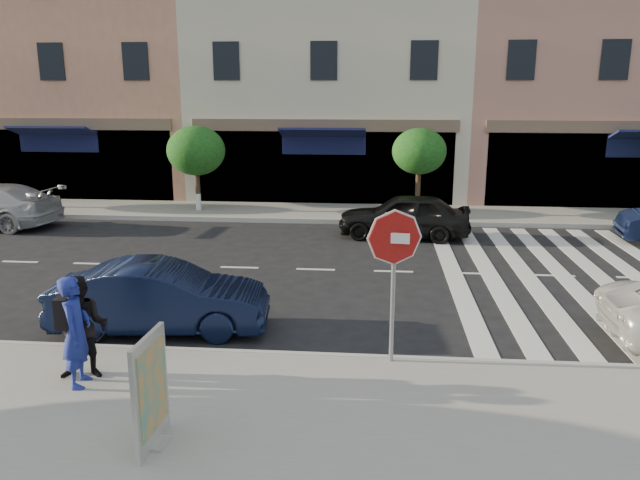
{
  "coord_description": "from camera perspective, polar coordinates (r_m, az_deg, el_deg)",
  "views": [
    {
      "loc": [
        1.48,
        -11.35,
        4.63
      ],
      "look_at": [
        0.33,
        1.56,
        1.4
      ],
      "focal_mm": 35.0,
      "sensor_mm": 36.0,
      "label": 1
    }
  ],
  "objects": [
    {
      "name": "ground",
      "position": [
        12.34,
        -2.18,
        -8.05
      ],
      "size": [
        120.0,
        120.0,
        0.0
      ],
      "primitive_type": "plane",
      "color": "black",
      "rests_on": "ground"
    },
    {
      "name": "sidewalk_near",
      "position": [
        8.98,
        -5.32,
        -16.55
      ],
      "size": [
        60.0,
        4.5,
        0.15
      ],
      "primitive_type": "cube",
      "color": "gray",
      "rests_on": "ground"
    },
    {
      "name": "sidewalk_far",
      "position": [
        22.85,
        1.28,
        2.49
      ],
      "size": [
        60.0,
        3.0,
        0.15
      ],
      "primitive_type": "cube",
      "color": "gray",
      "rests_on": "ground"
    },
    {
      "name": "building_west_mid",
      "position": [
        31.06,
        -19.56,
        17.61
      ],
      "size": [
        10.0,
        9.0,
        14.0
      ],
      "primitive_type": "cube",
      "color": "tan",
      "rests_on": "ground"
    },
    {
      "name": "building_centre",
      "position": [
        28.43,
        1.14,
        15.75
      ],
      "size": [
        11.0,
        9.0,
        11.0
      ],
      "primitive_type": "cube",
      "color": "beige",
      "rests_on": "ground"
    },
    {
      "name": "building_east_mid",
      "position": [
        30.12,
        25.6,
        16.25
      ],
      "size": [
        13.0,
        9.0,
        13.0
      ],
      "primitive_type": "cube",
      "color": "#AA7265",
      "rests_on": "ground"
    },
    {
      "name": "street_tree_wb",
      "position": [
        23.19,
        -11.27,
        7.98
      ],
      "size": [
        2.1,
        2.1,
        3.06
      ],
      "color": "#473323",
      "rests_on": "sidewalk_far"
    },
    {
      "name": "street_tree_c",
      "position": [
        22.32,
        9.06,
        7.98
      ],
      "size": [
        1.9,
        1.9,
        3.04
      ],
      "color": "#473323",
      "rests_on": "sidewalk_far"
    },
    {
      "name": "stop_sign",
      "position": [
        10.03,
        6.79,
        -1.18
      ],
      "size": [
        0.91,
        0.15,
        2.58
      ],
      "rotation": [
        0.0,
        0.0,
        -0.12
      ],
      "color": "gray",
      "rests_on": "sidewalk_near"
    },
    {
      "name": "photographer",
      "position": [
        10.19,
        -21.38,
        -7.79
      ],
      "size": [
        0.5,
        0.68,
        1.74
      ],
      "primitive_type": "imported",
      "rotation": [
        0.0,
        0.0,
        1.71
      ],
      "color": "navy",
      "rests_on": "sidewalk_near"
    },
    {
      "name": "walker",
      "position": [
        10.41,
        -20.9,
        -7.52
      ],
      "size": [
        0.91,
        0.77,
        1.66
      ],
      "primitive_type": "imported",
      "rotation": [
        0.0,
        0.0,
        0.2
      ],
      "color": "black",
      "rests_on": "sidewalk_near"
    },
    {
      "name": "poster_board",
      "position": [
        8.33,
        -15.19,
        -13.39
      ],
      "size": [
        0.36,
        0.98,
        1.49
      ],
      "rotation": [
        0.0,
        0.0,
        -0.05
      ],
      "color": "beige",
      "rests_on": "sidewalk_near"
    },
    {
      "name": "car_near_mid",
      "position": [
        12.36,
        -14.37,
        -5.13
      ],
      "size": [
        4.19,
        1.79,
        1.34
      ],
      "primitive_type": "imported",
      "rotation": [
        0.0,
        0.0,
        1.66
      ],
      "color": "black",
      "rests_on": "ground"
    },
    {
      "name": "car_far_mid",
      "position": [
        19.53,
        7.7,
        2.23
      ],
      "size": [
        4.18,
        1.97,
        1.38
      ],
      "primitive_type": "imported",
      "rotation": [
        0.0,
        0.0,
        -1.66
      ],
      "color": "black",
      "rests_on": "ground"
    }
  ]
}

